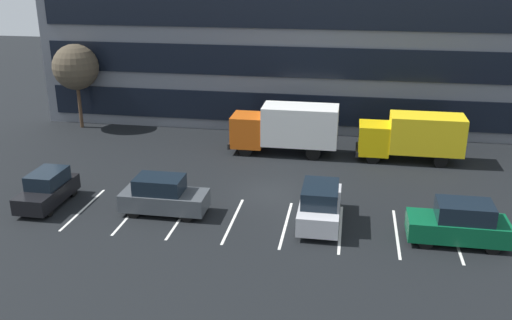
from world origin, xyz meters
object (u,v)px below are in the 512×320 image
suv_forest (459,223)px  suv_charcoal (163,196)px  suv_black (47,189)px  box_truck_yellow_all (413,135)px  box_truck_orange (286,127)px  suv_silver (320,205)px  bare_tree (76,67)px

suv_forest → suv_charcoal: (-15.08, 0.81, -0.03)m
suv_black → suv_charcoal: suv_charcoal is taller
box_truck_yellow_all → box_truck_orange: bearing=179.3°
suv_silver → bare_tree: size_ratio=0.72×
bare_tree → suv_black: bearing=-70.7°
bare_tree → box_truck_yellow_all: bearing=-8.2°
suv_black → bare_tree: 15.77m
box_truck_yellow_all → suv_black: (-20.51, -10.71, -0.88)m
box_truck_yellow_all → suv_forest: box_truck_yellow_all is taller
box_truck_yellow_all → suv_forest: size_ratio=1.47×
suv_forest → suv_black: 21.78m
suv_charcoal → suv_silver: 8.36m
suv_silver → bare_tree: bearing=144.8°
box_truck_orange → suv_silver: (3.02, -10.60, -0.90)m
box_truck_orange → suv_black: box_truck_orange is taller
box_truck_orange → suv_charcoal: 12.06m
suv_forest → suv_silver: bearing=171.7°
suv_charcoal → bare_tree: (-11.74, 14.36, 3.88)m
box_truck_orange → suv_charcoal: size_ratio=1.63×
bare_tree → suv_charcoal: bearing=-50.8°
box_truck_yellow_all → suv_black: bearing=-152.4°
box_truck_yellow_all → suv_charcoal: (-13.83, -10.67, -0.81)m
box_truck_yellow_all → suv_charcoal: 17.48m
box_truck_yellow_all → suv_forest: (1.25, -11.47, -0.78)m
suv_forest → suv_charcoal: size_ratio=1.03×
box_truck_orange → bare_tree: bare_tree is taller
suv_black → bare_tree: bearing=109.3°
box_truck_yellow_all → suv_forest: bearing=-83.8°
box_truck_orange → bare_tree: size_ratio=1.12×
box_truck_yellow_all → suv_silver: 11.86m
suv_silver → bare_tree: 24.90m
suv_black → suv_silver: (15.04, 0.21, 0.12)m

